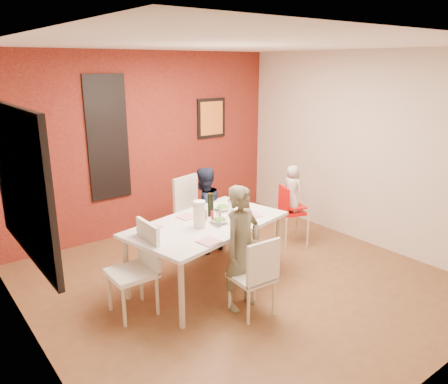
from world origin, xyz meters
TOP-DOWN VIEW (x-y plane):
  - ground at (0.00, 0.00)m, footprint 4.50×4.50m
  - ceiling at (0.00, 0.00)m, footprint 4.50×4.50m
  - wall_back at (0.00, 2.25)m, footprint 4.50×0.02m
  - wall_front at (0.00, -2.25)m, footprint 4.50×0.02m
  - wall_left at (-2.25, 0.00)m, footprint 0.02×4.50m
  - wall_right at (2.25, 0.00)m, footprint 0.02×4.50m
  - brick_accent_wall at (0.00, 2.23)m, footprint 4.50×0.02m
  - picture_window_frame at (-2.22, 0.20)m, footprint 0.05×1.70m
  - picture_window_pane at (-2.21, 0.20)m, footprint 0.02×1.55m
  - glassblock_strip at (-0.60, 2.21)m, footprint 0.55×0.03m
  - glassblock_surround at (-0.60, 2.21)m, footprint 0.60×0.03m
  - art_print_frame at (1.20, 2.21)m, footprint 0.54×0.03m
  - art_print_canvas at (1.20, 2.19)m, footprint 0.44×0.01m
  - dining_table at (-0.32, 0.21)m, footprint 2.01×1.38m
  - chair_near at (-0.33, -0.67)m, footprint 0.42×0.42m
  - chair_far at (0.16, 1.23)m, footprint 0.57×0.57m
  - chair_left at (-1.22, 0.15)m, footprint 0.45×0.45m
  - high_chair at (1.28, 0.43)m, footprint 0.46×0.46m
  - child_near at (-0.32, -0.43)m, footprint 0.54×0.41m
  - child_far at (0.18, 0.98)m, footprint 0.63×0.52m
  - toddler at (1.30, 0.42)m, footprint 0.24×0.34m
  - plate_near_left at (-0.63, -0.27)m, footprint 0.23×0.23m
  - plate_far_mid at (-0.40, 0.49)m, footprint 0.22×0.22m
  - plate_near_right at (0.25, 0.08)m, footprint 0.27×0.27m
  - plate_far_left at (-0.93, 0.43)m, footprint 0.28×0.28m
  - salad_bowl_a at (-0.21, 0.11)m, footprint 0.26×0.26m
  - salad_bowl_b at (0.09, 0.45)m, footprint 0.23×0.23m
  - wine_bottle at (-0.16, 0.35)m, footprint 0.07×0.07m
  - wine_glass_a at (-0.29, 0.02)m, footprint 0.06×0.06m
  - wine_glass_b at (0.04, 0.22)m, footprint 0.07×0.07m
  - paper_towel_roll at (-0.47, 0.14)m, footprint 0.13×0.13m
  - condiment_red at (-0.25, 0.20)m, footprint 0.03×0.03m
  - condiment_green at (-0.14, 0.22)m, footprint 0.03×0.03m
  - condiment_brown at (-0.29, 0.28)m, footprint 0.03×0.03m
  - sippy_cup at (0.41, 0.37)m, footprint 0.07×0.07m

SIDE VIEW (x-z plane):
  - ground at x=0.00m, z-range 0.00..0.00m
  - chair_near at x=-0.33m, z-range 0.05..0.91m
  - high_chair at x=1.28m, z-range 0.09..0.96m
  - chair_left at x=-1.22m, z-range 0.06..1.02m
  - chair_far at x=0.16m, z-range 0.06..1.07m
  - child_far at x=0.18m, z-range 0.00..1.19m
  - child_near at x=-0.32m, z-range 0.00..1.34m
  - dining_table at x=-0.32m, z-range 0.31..1.08m
  - plate_far_mid at x=-0.40m, z-range 0.77..0.78m
  - plate_near_left at x=-0.63m, z-range 0.77..0.78m
  - plate_near_right at x=0.25m, z-range 0.77..0.78m
  - plate_far_left at x=-0.93m, z-range 0.77..0.78m
  - salad_bowl_a at x=-0.21m, z-range 0.77..0.82m
  - salad_bowl_b at x=0.09m, z-range 0.77..0.82m
  - sippy_cup at x=0.41m, z-range 0.77..0.89m
  - condiment_red at x=-0.25m, z-range 0.77..0.89m
  - condiment_green at x=-0.14m, z-range 0.77..0.89m
  - condiment_brown at x=-0.29m, z-range 0.77..0.90m
  - toddler at x=1.30m, z-range 0.51..1.17m
  - wine_glass_a at x=-0.29m, z-range 0.77..0.94m
  - wine_glass_b at x=0.04m, z-range 0.77..0.97m
  - wine_bottle at x=-0.16m, z-range 0.77..1.05m
  - paper_towel_roll at x=-0.47m, z-range 0.77..1.07m
  - wall_back at x=0.00m, z-range 0.00..2.70m
  - wall_front at x=0.00m, z-range 0.00..2.70m
  - wall_left at x=-2.25m, z-range 0.00..2.70m
  - wall_right at x=2.25m, z-range 0.00..2.70m
  - brick_accent_wall at x=0.00m, z-range 0.00..2.70m
  - glassblock_strip at x=-0.60m, z-range 0.65..2.35m
  - glassblock_surround at x=-0.60m, z-range 0.62..2.38m
  - picture_window_frame at x=-2.22m, z-range 0.90..2.20m
  - picture_window_pane at x=-2.21m, z-range 0.98..2.12m
  - art_print_frame at x=1.20m, z-range 1.33..1.97m
  - art_print_canvas at x=1.20m, z-range 1.38..1.92m
  - ceiling at x=0.00m, z-range 2.69..2.71m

